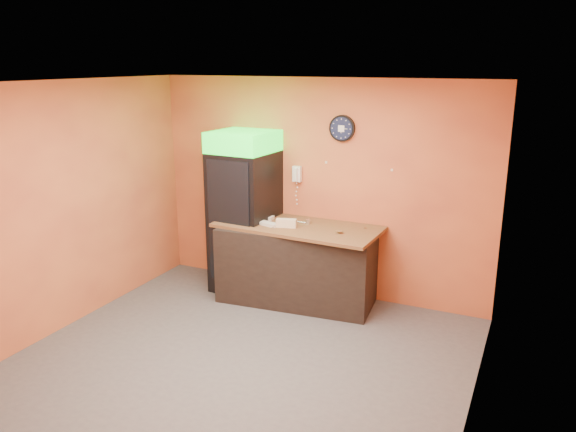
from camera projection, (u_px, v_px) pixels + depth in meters
The scene contains 15 objects.
floor at pixel (245, 357), 5.87m from camera, with size 4.50×4.50×0.00m, color #47474C.
back_wall at pixel (319, 188), 7.24m from camera, with size 4.50×0.02×2.80m, color orange.
left_wall at pixel (70, 205), 6.41m from camera, with size 0.02×4.00×2.80m, color orange.
right_wall at pixel (483, 263), 4.58m from camera, with size 0.02×4.00×2.80m, color orange.
ceiling at pixel (239, 83), 5.12m from camera, with size 4.50×4.00×0.02m, color white.
beverage_cooler at pixel (243, 215), 7.35m from camera, with size 0.79×0.80×2.13m.
prep_counter at pixel (298, 264), 7.15m from camera, with size 1.94×0.86×0.97m, color black.
wall_clock at pixel (342, 128), 6.88m from camera, with size 0.33×0.06×0.33m.
wall_phone at pixel (297, 174), 7.26m from camera, with size 0.11×0.10×0.20m.
butcher_paper at pixel (298, 227), 7.02m from camera, with size 2.05×0.91×0.04m, color brown.
sub_roll_stack at pixel (286, 223), 6.91m from camera, with size 0.26×0.15×0.10m.
wrapped_sandwich_left at pixel (252, 221), 7.12m from camera, with size 0.26×0.10×0.04m, color silver.
wrapped_sandwich_mid at pixel (269, 224), 6.99m from camera, with size 0.27×0.10×0.04m, color silver.
wrapped_sandwich_right at pixel (262, 217), 7.29m from camera, with size 0.30×0.12×0.04m, color silver.
kitchen_tool at pixel (308, 222), 7.06m from camera, with size 0.06×0.06×0.06m, color silver.
Camera 1 is at (2.62, -4.58, 3.00)m, focal length 35.00 mm.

